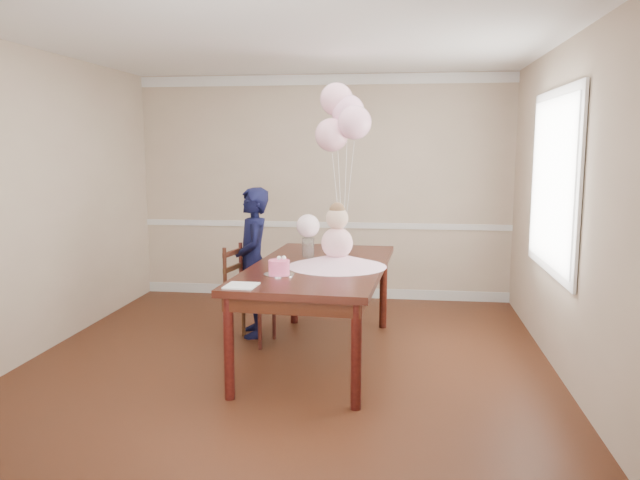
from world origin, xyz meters
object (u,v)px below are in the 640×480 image
at_px(dining_table_top, 319,268).
at_px(woman, 253,262).
at_px(birthday_cake, 279,267).
at_px(dining_chair_seat, 251,300).

height_order(dining_table_top, woman, woman).
relative_size(dining_table_top, birthday_cake, 13.33).
relative_size(dining_table_top, dining_chair_seat, 5.57).
bearing_deg(birthday_cake, dining_table_top, 62.55).
height_order(dining_table_top, dining_chair_seat, dining_table_top).
height_order(dining_chair_seat, woman, woman).
bearing_deg(birthday_cake, woman, 113.89).
distance_m(dining_table_top, dining_chair_seat, 0.87).
bearing_deg(woman, birthday_cake, 6.07).
xyz_separation_m(dining_table_top, dining_chair_seat, (-0.69, 0.34, -0.40)).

